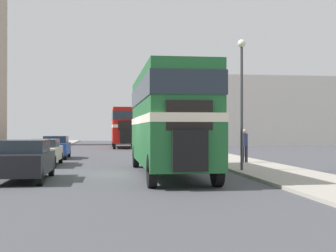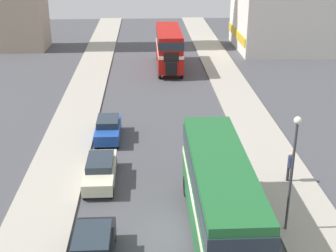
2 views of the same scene
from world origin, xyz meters
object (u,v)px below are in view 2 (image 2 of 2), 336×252
at_px(double_decker_bus, 220,194).
at_px(pedestrian_walking, 291,165).
at_px(car_parked_near, 93,250).
at_px(street_lamp, 293,158).
at_px(car_parked_mid, 100,170).
at_px(car_parked_far, 108,129).
at_px(bus_distant, 169,45).

distance_m(double_decker_bus, pedestrian_walking, 7.38).
height_order(car_parked_near, street_lamp, street_lamp).
bearing_deg(car_parked_mid, car_parked_near, -87.81).
xyz_separation_m(pedestrian_walking, street_lamp, (-1.53, -4.66, 2.80)).
height_order(double_decker_bus, pedestrian_walking, double_decker_bus).
relative_size(double_decker_bus, pedestrian_walking, 5.82).
xyz_separation_m(car_parked_mid, pedestrian_walking, (10.90, -0.67, 0.41)).
distance_m(double_decker_bus, street_lamp, 3.75).
distance_m(double_decker_bus, car_parked_far, 13.52).
bearing_deg(double_decker_bus, pedestrian_walking, 46.91).
xyz_separation_m(car_parked_near, pedestrian_walking, (10.62, 6.75, 0.36)).
distance_m(car_parked_mid, pedestrian_walking, 10.93).
height_order(car_parked_far, street_lamp, street_lamp).
bearing_deg(car_parked_near, bus_distant, 81.11).
xyz_separation_m(double_decker_bus, car_parked_near, (-5.67, -1.46, -1.75)).
relative_size(bus_distant, pedestrian_walking, 5.11).
bearing_deg(pedestrian_walking, double_decker_bus, -133.09).
relative_size(bus_distant, car_parked_far, 2.33).
distance_m(bus_distant, street_lamp, 29.69).
distance_m(car_parked_mid, street_lamp, 11.25).
distance_m(car_parked_near, car_parked_far, 13.49).
relative_size(car_parked_near, car_parked_mid, 0.95).
bearing_deg(bus_distant, car_parked_mid, -102.21).
bearing_deg(car_parked_far, car_parked_near, -88.92).
xyz_separation_m(car_parked_mid, street_lamp, (9.37, -5.33, 3.22)).
relative_size(bus_distant, street_lamp, 1.59).
bearing_deg(pedestrian_walking, car_parked_near, -147.55).
height_order(bus_distant, street_lamp, street_lamp).
bearing_deg(car_parked_near, street_lamp, 13.00).
bearing_deg(car_parked_near, car_parked_far, 91.08).
xyz_separation_m(car_parked_far, street_lamp, (9.34, -11.39, 3.18)).
xyz_separation_m(car_parked_mid, car_parked_far, (0.03, 6.06, 0.03)).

